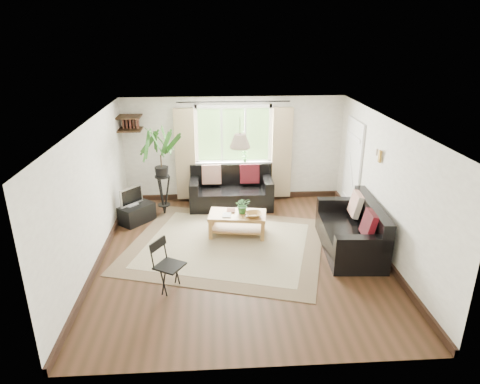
{
  "coord_description": "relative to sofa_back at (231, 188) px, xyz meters",
  "views": [
    {
      "loc": [
        -0.46,
        -6.76,
        3.82
      ],
      "look_at": [
        0.0,
        0.4,
        1.05
      ],
      "focal_mm": 32.0,
      "sensor_mm": 36.0,
      "label": 1
    }
  ],
  "objects": [
    {
      "name": "book_a",
      "position": [
        -0.23,
        -1.5,
        0.03
      ],
      "size": [
        0.18,
        0.23,
        0.02
      ],
      "primitive_type": "imported",
      "rotation": [
        0.0,
        0.0,
        -0.09
      ],
      "color": "silver",
      "rests_on": "coffee_table"
    },
    {
      "name": "sill_plant",
      "position": [
        0.34,
        0.4,
        0.63
      ],
      "size": [
        0.14,
        0.1,
        0.27
      ],
      "primitive_type": "imported",
      "color": "#2D6023",
      "rests_on": "window"
    },
    {
      "name": "pendant_lamp",
      "position": [
        0.09,
        -1.83,
        1.62
      ],
      "size": [
        0.36,
        0.36,
        0.54
      ],
      "primitive_type": null,
      "color": "beige",
      "rests_on": "ceiling"
    },
    {
      "name": "wall_back",
      "position": [
        0.09,
        0.52,
        0.77
      ],
      "size": [
        5.0,
        0.02,
        2.4
      ],
      "primitive_type": "cube",
      "color": "beige",
      "rests_on": "floor"
    },
    {
      "name": "bowl",
      "position": [
        0.36,
        -1.58,
        0.06
      ],
      "size": [
        0.35,
        0.35,
        0.08
      ],
      "primitive_type": "imported",
      "rotation": [
        0.0,
        0.0,
        0.14
      ],
      "color": "olive",
      "rests_on": "coffee_table"
    },
    {
      "name": "wall_sconce",
      "position": [
        2.52,
        -1.93,
        1.31
      ],
      "size": [
        0.12,
        0.12,
        0.28
      ],
      "primitive_type": null,
      "color": "beige",
      "rests_on": "wall_right"
    },
    {
      "name": "floor",
      "position": [
        0.09,
        -2.23,
        -0.43
      ],
      "size": [
        5.5,
        5.5,
        0.0
      ],
      "primitive_type": "plane",
      "color": "#321F10",
      "rests_on": "ground"
    },
    {
      "name": "wall_front",
      "position": [
        0.09,
        -4.98,
        0.77
      ],
      "size": [
        5.0,
        0.02,
        2.4
      ],
      "primitive_type": "cube",
      "color": "beige",
      "rests_on": "floor"
    },
    {
      "name": "window",
      "position": [
        0.09,
        0.48,
        1.12
      ],
      "size": [
        2.5,
        0.16,
        2.16
      ],
      "primitive_type": null,
      "color": "white",
      "rests_on": "wall_back"
    },
    {
      "name": "door",
      "position": [
        2.56,
        -0.53,
        0.57
      ],
      "size": [
        0.06,
        0.96,
        2.06
      ],
      "primitive_type": "cube",
      "color": "silver",
      "rests_on": "wall_right"
    },
    {
      "name": "sofa_right",
      "position": [
        2.06,
        -2.17,
        0.0
      ],
      "size": [
        1.9,
        1.04,
        0.87
      ],
      "primitive_type": null,
      "rotation": [
        0.0,
        0.0,
        -1.63
      ],
      "color": "black",
      "rests_on": "floor"
    },
    {
      "name": "tv",
      "position": [
        -2.08,
        -0.72,
        0.16
      ],
      "size": [
        0.5,
        0.53,
        0.42
      ],
      "primitive_type": null,
      "rotation": [
        0.0,
        0.0,
        0.85
      ],
      "color": "#A5A5AA",
      "rests_on": "tv_stand"
    },
    {
      "name": "book_b",
      "position": [
        -0.14,
        -1.29,
        0.03
      ],
      "size": [
        0.17,
        0.23,
        0.02
      ],
      "primitive_type": "imported",
      "rotation": [
        0.0,
        0.0,
        -0.06
      ],
      "color": "brown",
      "rests_on": "coffee_table"
    },
    {
      "name": "tv_stand",
      "position": [
        -2.0,
        -0.72,
        -0.24
      ],
      "size": [
        0.77,
        0.79,
        0.38
      ],
      "primitive_type": "cube",
      "rotation": [
        0.0,
        0.0,
        0.85
      ],
      "color": "black",
      "rests_on": "floor"
    },
    {
      "name": "folding_chair",
      "position": [
        -1.08,
        -3.27,
        -0.02
      ],
      "size": [
        0.58,
        0.58,
        0.82
      ],
      "primitive_type": null,
      "rotation": [
        0.0,
        0.0,
        1.04
      ],
      "color": "black",
      "rests_on": "floor"
    },
    {
      "name": "palm_stand",
      "position": [
        -1.48,
        -0.32,
        0.51
      ],
      "size": [
        0.9,
        0.9,
        1.89
      ],
      "primitive_type": null,
      "rotation": [
        0.0,
        0.0,
        -0.26
      ],
      "color": "black",
      "rests_on": "floor"
    },
    {
      "name": "corner_shelf",
      "position": [
        -2.16,
        0.27,
        1.46
      ],
      "size": [
        0.5,
        0.5,
        0.34
      ],
      "primitive_type": null,
      "color": "black",
      "rests_on": "wall_back"
    },
    {
      "name": "rug",
      "position": [
        -0.18,
        -1.86,
        -0.42
      ],
      "size": [
        4.2,
        3.86,
        0.02
      ],
      "primitive_type": "cube",
      "rotation": [
        0.0,
        0.0,
        -0.28
      ],
      "color": "beige",
      "rests_on": "floor"
    },
    {
      "name": "table_plant",
      "position": [
        0.17,
        -1.41,
        0.18
      ],
      "size": [
        0.3,
        0.26,
        0.32
      ],
      "primitive_type": "imported",
      "rotation": [
        0.0,
        0.0,
        0.03
      ],
      "color": "#2D6829",
      "rests_on": "coffee_table"
    },
    {
      "name": "ceiling",
      "position": [
        0.09,
        -2.23,
        1.97
      ],
      "size": [
        5.5,
        5.5,
        0.0
      ],
      "primitive_type": "plane",
      "rotation": [
        3.14,
        0.0,
        0.0
      ],
      "color": "white",
      "rests_on": "floor"
    },
    {
      "name": "coffee_table",
      "position": [
        0.06,
        -1.44,
        -0.21
      ],
      "size": [
        1.17,
        0.75,
        0.45
      ],
      "primitive_type": null,
      "rotation": [
        0.0,
        0.0,
        -0.14
      ],
      "color": "brown",
      "rests_on": "floor"
    },
    {
      "name": "wall_right",
      "position": [
        2.59,
        -2.23,
        0.77
      ],
      "size": [
        0.02,
        5.5,
        2.4
      ],
      "primitive_type": "cube",
      "color": "beige",
      "rests_on": "floor"
    },
    {
      "name": "sofa_back",
      "position": [
        0.0,
        0.0,
        0.0
      ],
      "size": [
        1.84,
        0.92,
        0.86
      ],
      "primitive_type": null,
      "rotation": [
        0.0,
        0.0,
        -0.0
      ],
      "color": "black",
      "rests_on": "floor"
    },
    {
      "name": "wall_left",
      "position": [
        -2.41,
        -2.23,
        0.77
      ],
      "size": [
        0.02,
        5.5,
        2.4
      ],
      "primitive_type": "cube",
      "color": "beige",
      "rests_on": "floor"
    }
  ]
}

